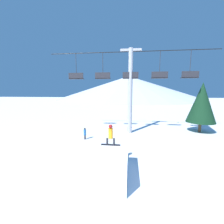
% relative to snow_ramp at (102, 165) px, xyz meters
% --- Properties ---
extents(ground_plane, '(220.00, 220.00, 0.00)m').
position_rel_snow_ramp_xyz_m(ground_plane, '(0.33, -0.12, -0.70)').
color(ground_plane, white).
extents(mountain_ridge, '(88.30, 88.30, 14.35)m').
position_rel_snow_ramp_xyz_m(mountain_ridge, '(0.33, 89.31, 6.47)').
color(mountain_ridge, silver).
rests_on(mountain_ridge, ground_plane).
extents(snow_ramp, '(2.95, 3.45, 1.41)m').
position_rel_snow_ramp_xyz_m(snow_ramp, '(0.00, 0.00, 0.00)').
color(snow_ramp, white).
rests_on(snow_ramp, ground_plane).
extents(snowboarder, '(1.31, 0.30, 1.42)m').
position_rel_snow_ramp_xyz_m(snowboarder, '(0.30, 1.49, 1.43)').
color(snowboarder, black).
rests_on(snowboarder, snow_ramp).
extents(chairlift, '(19.11, 0.51, 9.85)m').
position_rel_snow_ramp_xyz_m(chairlift, '(1.54, 9.72, 4.98)').
color(chairlift, '#9E9EA3').
rests_on(chairlift, ground_plane).
extents(pine_tree_near, '(3.30, 3.30, 6.06)m').
position_rel_snow_ramp_xyz_m(pine_tree_near, '(10.09, 10.97, 2.94)').
color(pine_tree_near, '#4C3823').
rests_on(pine_tree_near, ground_plane).
extents(distant_skier, '(0.24, 0.24, 1.23)m').
position_rel_snow_ramp_xyz_m(distant_skier, '(-3.08, 6.58, -0.04)').
color(distant_skier, black).
rests_on(distant_skier, ground_plane).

